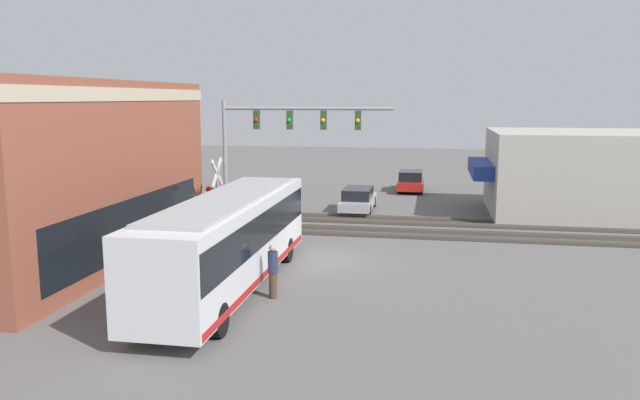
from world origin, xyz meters
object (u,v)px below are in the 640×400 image
object	(u,v)px
city_bus	(229,238)
crossing_signal	(217,189)
pedestrian_near_bus	(273,271)
parked_car_silver	(358,200)
pedestrian_at_crossing	(234,221)
parked_car_red	(411,182)

from	to	relation	value
city_bus	crossing_signal	size ratio (longest dim) A/B	3.25
city_bus	pedestrian_near_bus	size ratio (longest dim) A/B	6.66
parked_car_silver	pedestrian_at_crossing	bearing A→B (deg)	149.43
pedestrian_at_crossing	parked_car_silver	bearing A→B (deg)	-30.57
crossing_signal	pedestrian_near_bus	bearing A→B (deg)	-150.34
pedestrian_at_crossing	pedestrian_near_bus	bearing A→B (deg)	-154.00
parked_car_red	pedestrian_at_crossing	size ratio (longest dim) A/B	2.59
parked_car_silver	pedestrian_near_bus	size ratio (longest dim) A/B	2.60
parked_car_silver	pedestrian_near_bus	distance (m)	16.98
crossing_signal	pedestrian_at_crossing	world-z (taller)	crossing_signal
city_bus	pedestrian_near_bus	bearing A→B (deg)	-112.26
crossing_signal	parked_car_silver	world-z (taller)	crossing_signal
parked_car_red	pedestrian_near_bus	size ratio (longest dim) A/B	2.38
parked_car_silver	parked_car_red	world-z (taller)	parked_car_red
city_bus	pedestrian_near_bus	xyz separation A→B (m)	(-0.72, -1.76, -0.89)
parked_car_red	pedestrian_near_bus	world-z (taller)	pedestrian_near_bus
parked_car_silver	pedestrian_at_crossing	world-z (taller)	pedestrian_at_crossing
pedestrian_near_bus	pedestrian_at_crossing	world-z (taller)	pedestrian_near_bus
crossing_signal	pedestrian_at_crossing	bearing A→B (deg)	-117.61
pedestrian_near_bus	pedestrian_at_crossing	size ratio (longest dim) A/B	1.09
city_bus	pedestrian_at_crossing	size ratio (longest dim) A/B	7.25
parked_car_silver	parked_car_red	size ratio (longest dim) A/B	1.09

